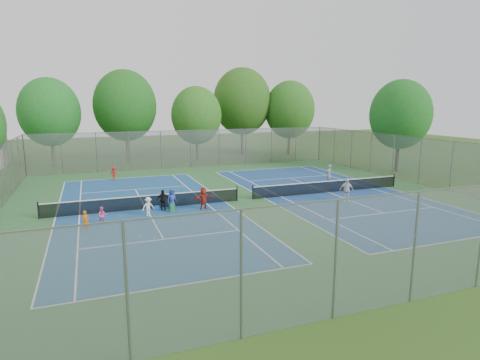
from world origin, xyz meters
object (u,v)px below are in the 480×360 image
(net_right, at_px, (328,187))
(ball_crate, at_px, (157,208))
(net_left, at_px, (146,202))
(ball_hopper, at_px, (172,208))
(instructor, at_px, (329,175))

(net_right, height_order, ball_crate, net_right)
(net_right, bearing_deg, net_left, 180.00)
(net_left, height_order, net_right, same)
(ball_hopper, bearing_deg, net_right, 6.11)
(net_left, distance_m, ball_crate, 0.80)
(ball_hopper, bearing_deg, instructor, 15.69)
(ball_crate, distance_m, ball_hopper, 1.28)
(ball_crate, height_order, ball_hopper, ball_hopper)
(net_left, bearing_deg, net_right, 0.00)
(ball_hopper, distance_m, instructor, 14.86)
(net_left, xyz_separation_m, net_right, (14.00, 0.00, 0.00))
(net_left, distance_m, net_right, 14.00)
(net_left, xyz_separation_m, instructor, (15.75, 2.67, 0.41))
(ball_crate, xyz_separation_m, ball_hopper, (0.81, -0.99, 0.14))
(ball_crate, bearing_deg, net_left, 150.81)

